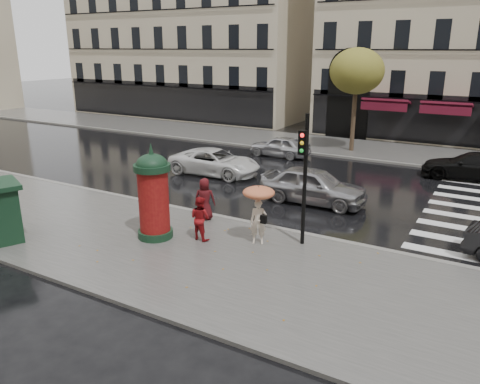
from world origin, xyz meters
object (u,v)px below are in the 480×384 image
Objects in this scene: woman_red at (200,218)px; car_far_silver at (280,146)px; car_black at (473,166)px; man_burgundy at (205,199)px; traffic_light at (304,168)px; morris_column at (153,193)px; car_silver at (313,185)px; car_white at (215,162)px; woman_umbrella at (259,205)px.

woman_red reaches higher than car_far_silver.
car_black is 11.03m from car_far_silver.
traffic_light is at bearing 147.73° from man_burgundy.
car_black is (4.30, 12.52, -2.12)m from traffic_light.
car_far_silver is (-1.94, 14.41, -1.11)m from morris_column.
man_burgundy reaches higher than car_black.
car_far_silver is (-5.26, 7.64, -0.15)m from car_silver.
car_white is at bearing -11.66° from car_far_silver.
woman_umbrella reaches higher than car_silver.
car_silver is at bearing 91.45° from woman_umbrella.
car_white is 1.00× the size of car_black.
morris_column is (-1.51, -0.64, 0.86)m from woman_red.
man_burgundy is 0.37× the size of traffic_light.
car_silver is at bearing 34.23° from car_far_silver.
woman_umbrella is 3.17m from man_burgundy.
man_burgundy is at bearing -152.87° from car_white.
woman_umbrella is at bearing -140.98° from car_white.
woman_red is 0.33× the size of car_silver.
car_far_silver is at bearing 97.67° from morris_column.
car_white is at bearing -53.16° from woman_red.
morris_column is 17.16m from car_black.
man_burgundy is at bearing 77.85° from morris_column.
car_far_silver is at bearing 112.44° from woman_umbrella.
car_far_silver is at bearing -93.20° from car_black.
man_burgundy reaches higher than car_far_silver.
woman_umbrella is 14.35m from car_black.
woman_red reaches higher than car_black.
car_black is at bearing 66.85° from woman_umbrella.
morris_column is at bearing 50.79° from man_burgundy.
woman_red is 6.39m from car_silver.
man_burgundy is 0.35× the size of car_silver.
car_silver is 0.95× the size of car_white.
car_silver is 0.95× the size of car_black.
morris_column is 0.69× the size of car_white.
woman_red is at bearing 22.93° from morris_column.
car_silver reaches higher than car_far_silver.
morris_column is 14.58m from car_far_silver.
car_white is (-7.88, 6.66, -2.15)m from traffic_light.
morris_column is at bearing -157.25° from traffic_light.
traffic_light is 1.16× the size of car_far_silver.
morris_column is 0.69× the size of car_black.
woman_red is 0.41× the size of car_far_silver.
traffic_light is (1.33, 0.66, 1.34)m from woman_umbrella.
woman_umbrella reaches higher than car_far_silver.
woman_red is at bearing 13.76° from car_far_silver.
traffic_light reaches higher than man_burgundy.
man_burgundy is (-1.00, 1.75, 0.05)m from woman_red.
man_burgundy is at bearing -53.36° from woman_red.
woman_umbrella is 0.42× the size of car_black.
woman_red is 0.46× the size of morris_column.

